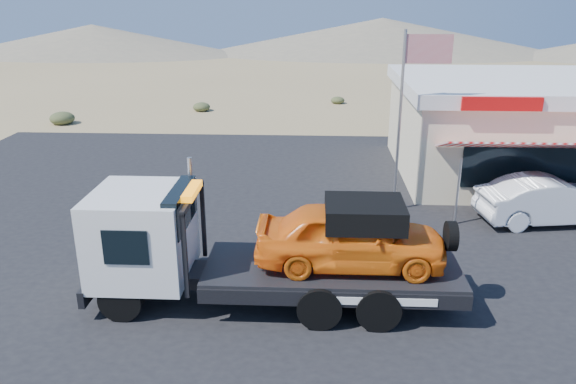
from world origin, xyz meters
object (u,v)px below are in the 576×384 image
(tow_truck, at_px, (265,243))
(flagpole, at_px, (408,102))
(white_sedan, at_px, (550,200))
(jerky_store, at_px, (527,126))

(tow_truck, distance_m, flagpole, 7.81)
(tow_truck, relative_size, white_sedan, 1.88)
(jerky_store, xyz_separation_m, flagpole, (-5.57, -4.47, 1.77))
(white_sedan, xyz_separation_m, jerky_store, (0.96, 5.36, 1.22))
(tow_truck, relative_size, jerky_store, 0.83)
(tow_truck, height_order, jerky_store, jerky_store)
(flagpole, bearing_deg, white_sedan, -10.93)
(jerky_store, height_order, flagpole, flagpole)
(tow_truck, height_order, flagpole, flagpole)
(tow_truck, distance_m, jerky_store, 14.46)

